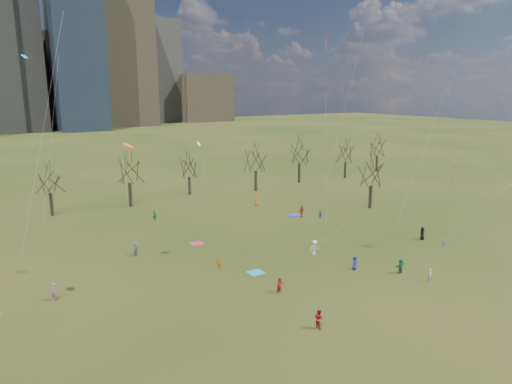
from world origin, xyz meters
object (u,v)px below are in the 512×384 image
blanket_navy (294,215)px  person_1 (430,275)px  blanket_teal (256,273)px  person_0 (355,263)px  person_2 (319,319)px  blanket_crimson (197,243)px  person_4 (219,264)px

blanket_navy → person_1: 27.74m
blanket_teal → person_0: 10.77m
person_1 → person_2: bearing=148.7°
person_0 → person_2: (-11.32, -7.51, 0.04)m
blanket_navy → blanket_crimson: (-18.48, -4.09, 0.00)m
blanket_navy → person_4: (-20.12, -13.25, 0.70)m
blanket_teal → blanket_crimson: bearing=96.2°
blanket_teal → person_4: (-2.94, 2.80, 0.70)m
blanket_crimson → person_2: 24.46m
person_1 → person_2: (-15.44, -1.03, 0.11)m
person_1 → person_0: bearing=87.3°
blanket_teal → blanket_crimson: size_ratio=1.00×
person_2 → blanket_teal: bearing=-7.7°
blanket_teal → person_4: 4.12m
person_1 → blanket_navy: bearing=47.5°
person_0 → person_4: 14.69m
blanket_crimson → person_0: (10.83, -16.93, 0.76)m
blanket_teal → blanket_crimson: same height
person_0 → person_4: bearing=133.7°
blanket_crimson → person_1: 27.78m
blanket_teal → person_4: size_ratio=1.13×
person_1 → person_2: size_ratio=0.87×
blanket_crimson → person_4: size_ratio=1.13×
blanket_teal → person_0: size_ratio=1.03×
blanket_teal → person_2: person_2 is taller
person_0 → person_4: person_0 is taller
blanket_crimson → person_0: size_ratio=1.03×
person_4 → person_2: bearing=124.8°
blanket_crimson → person_2: bearing=-91.1°
person_0 → person_1: size_ratio=1.09×
blanket_crimson → blanket_navy: bearing=12.5°
blanket_navy → person_0: size_ratio=1.03×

